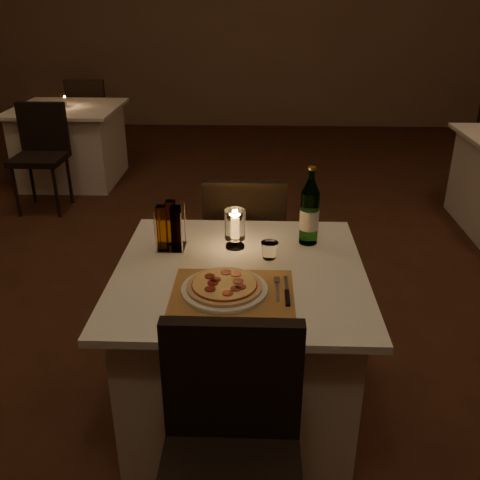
{
  "coord_description": "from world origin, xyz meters",
  "views": [
    {
      "loc": [
        0.06,
        -2.64,
        1.75
      ],
      "look_at": [
        -0.01,
        -0.73,
        0.86
      ],
      "focal_mm": 40.0,
      "sensor_mm": 36.0,
      "label": 1
    }
  ],
  "objects_px": {
    "pizza": "(224,286)",
    "tumbler": "(269,250)",
    "plate": "(225,289)",
    "main_table": "(240,344)",
    "neighbor_table_left": "(71,144)",
    "chair_far": "(245,238)",
    "water_bottle": "(309,213)",
    "hurricane_candle": "(235,226)",
    "chair_near": "(231,441)"
  },
  "relations": [
    {
      "from": "plate",
      "to": "chair_far",
      "type": "bearing_deg",
      "value": 86.8
    },
    {
      "from": "water_bottle",
      "to": "hurricane_candle",
      "type": "height_order",
      "value": "water_bottle"
    },
    {
      "from": "chair_near",
      "to": "plate",
      "type": "height_order",
      "value": "chair_near"
    },
    {
      "from": "main_table",
      "to": "chair_far",
      "type": "relative_size",
      "value": 1.11
    },
    {
      "from": "tumbler",
      "to": "water_bottle",
      "type": "distance_m",
      "value": 0.26
    },
    {
      "from": "water_bottle",
      "to": "neighbor_table_left",
      "type": "distance_m",
      "value": 3.67
    },
    {
      "from": "hurricane_candle",
      "to": "chair_near",
      "type": "bearing_deg",
      "value": -88.25
    },
    {
      "from": "chair_near",
      "to": "water_bottle",
      "type": "relative_size",
      "value": 2.59
    },
    {
      "from": "water_bottle",
      "to": "pizza",
      "type": "bearing_deg",
      "value": -127.65
    },
    {
      "from": "chair_near",
      "to": "hurricane_candle",
      "type": "height_order",
      "value": "hurricane_candle"
    },
    {
      "from": "plate",
      "to": "main_table",
      "type": "bearing_deg",
      "value": 74.48
    },
    {
      "from": "chair_far",
      "to": "water_bottle",
      "type": "height_order",
      "value": "water_bottle"
    },
    {
      "from": "chair_far",
      "to": "tumbler",
      "type": "height_order",
      "value": "chair_far"
    },
    {
      "from": "main_table",
      "to": "pizza",
      "type": "distance_m",
      "value": 0.44
    },
    {
      "from": "chair_near",
      "to": "water_bottle",
      "type": "bearing_deg",
      "value": 73.37
    },
    {
      "from": "chair_near",
      "to": "plate",
      "type": "bearing_deg",
      "value": 95.35
    },
    {
      "from": "pizza",
      "to": "neighbor_table_left",
      "type": "distance_m",
      "value": 3.86
    },
    {
      "from": "plate",
      "to": "pizza",
      "type": "relative_size",
      "value": 1.14
    },
    {
      "from": "main_table",
      "to": "pizza",
      "type": "xyz_separation_m",
      "value": [
        -0.05,
        -0.18,
        0.39
      ]
    },
    {
      "from": "main_table",
      "to": "pizza",
      "type": "bearing_deg",
      "value": -105.5
    },
    {
      "from": "plate",
      "to": "water_bottle",
      "type": "relative_size",
      "value": 0.92
    },
    {
      "from": "neighbor_table_left",
      "to": "pizza",
      "type": "bearing_deg",
      "value": -62.98
    },
    {
      "from": "main_table",
      "to": "pizza",
      "type": "relative_size",
      "value": 3.57
    },
    {
      "from": "chair_near",
      "to": "neighbor_table_left",
      "type": "height_order",
      "value": "chair_near"
    },
    {
      "from": "main_table",
      "to": "neighbor_table_left",
      "type": "relative_size",
      "value": 1.0
    },
    {
      "from": "main_table",
      "to": "neighbor_table_left",
      "type": "bearing_deg",
      "value": 118.97
    },
    {
      "from": "chair_near",
      "to": "chair_far",
      "type": "height_order",
      "value": "same"
    },
    {
      "from": "pizza",
      "to": "water_bottle",
      "type": "bearing_deg",
      "value": 52.35
    },
    {
      "from": "chair_near",
      "to": "plate",
      "type": "xyz_separation_m",
      "value": [
        -0.05,
        0.53,
        0.2
      ]
    },
    {
      "from": "tumbler",
      "to": "chair_far",
      "type": "bearing_deg",
      "value": 101.03
    },
    {
      "from": "chair_near",
      "to": "neighbor_table_left",
      "type": "relative_size",
      "value": 0.9
    },
    {
      "from": "chair_far",
      "to": "hurricane_candle",
      "type": "relative_size",
      "value": 5.22
    },
    {
      "from": "pizza",
      "to": "chair_near",
      "type": "bearing_deg",
      "value": -84.67
    },
    {
      "from": "main_table",
      "to": "tumbler",
      "type": "distance_m",
      "value": 0.43
    },
    {
      "from": "plate",
      "to": "water_bottle",
      "type": "xyz_separation_m",
      "value": [
        0.34,
        0.44,
        0.13
      ]
    },
    {
      "from": "main_table",
      "to": "tumbler",
      "type": "xyz_separation_m",
      "value": [
        0.12,
        0.1,
        0.4
      ]
    },
    {
      "from": "pizza",
      "to": "water_bottle",
      "type": "xyz_separation_m",
      "value": [
        0.34,
        0.44,
        0.11
      ]
    },
    {
      "from": "chair_near",
      "to": "pizza",
      "type": "relative_size",
      "value": 3.21
    },
    {
      "from": "tumbler",
      "to": "water_bottle",
      "type": "height_order",
      "value": "water_bottle"
    },
    {
      "from": "plate",
      "to": "hurricane_candle",
      "type": "relative_size",
      "value": 1.86
    },
    {
      "from": "pizza",
      "to": "tumbler",
      "type": "bearing_deg",
      "value": 59.12
    },
    {
      "from": "tumbler",
      "to": "neighbor_table_left",
      "type": "distance_m",
      "value": 3.7
    },
    {
      "from": "tumbler",
      "to": "water_bottle",
      "type": "xyz_separation_m",
      "value": [
        0.17,
        0.16,
        0.1
      ]
    },
    {
      "from": "tumbler",
      "to": "neighbor_table_left",
      "type": "xyz_separation_m",
      "value": [
        -1.91,
        3.14,
        -0.4
      ]
    },
    {
      "from": "pizza",
      "to": "water_bottle",
      "type": "relative_size",
      "value": 0.8
    },
    {
      "from": "chair_near",
      "to": "tumbler",
      "type": "xyz_separation_m",
      "value": [
        0.12,
        0.82,
        0.23
      ]
    },
    {
      "from": "plate",
      "to": "neighbor_table_left",
      "type": "height_order",
      "value": "plate"
    },
    {
      "from": "main_table",
      "to": "water_bottle",
      "type": "distance_m",
      "value": 0.64
    },
    {
      "from": "water_bottle",
      "to": "main_table",
      "type": "bearing_deg",
      "value": -137.97
    },
    {
      "from": "main_table",
      "to": "chair_near",
      "type": "distance_m",
      "value": 0.74
    }
  ]
}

